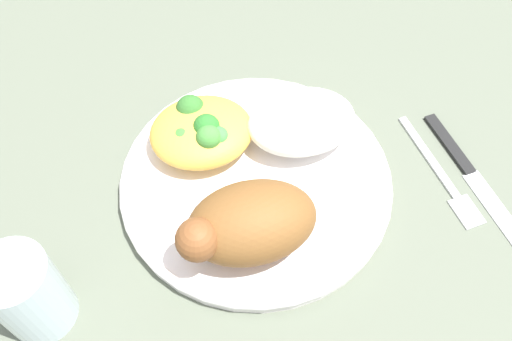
# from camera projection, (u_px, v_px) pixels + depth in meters

# --- Properties ---
(ground_plane) EXTENTS (2.00, 2.00, 0.00)m
(ground_plane) POSITION_uv_depth(u_px,v_px,m) (256.00, 186.00, 0.55)
(ground_plane) COLOR #5D6554
(plate) EXTENTS (0.27, 0.27, 0.02)m
(plate) POSITION_uv_depth(u_px,v_px,m) (256.00, 181.00, 0.54)
(plate) COLOR white
(plate) RESTS_ON ground_plane
(roasted_chicken) EXTENTS (0.12, 0.08, 0.06)m
(roasted_chicken) POSITION_uv_depth(u_px,v_px,m) (247.00, 224.00, 0.47)
(roasted_chicken) COLOR brown
(roasted_chicken) RESTS_ON plate
(rice_pile) EXTENTS (0.11, 0.08, 0.04)m
(rice_pile) POSITION_uv_depth(u_px,v_px,m) (302.00, 121.00, 0.55)
(rice_pile) COLOR white
(rice_pile) RESTS_ON plate
(mac_cheese_with_broccoli) EXTENTS (0.10, 0.09, 0.04)m
(mac_cheese_with_broccoli) POSITION_uv_depth(u_px,v_px,m) (201.00, 131.00, 0.54)
(mac_cheese_with_broccoli) COLOR gold
(mac_cheese_with_broccoli) RESTS_ON plate
(fork) EXTENTS (0.03, 0.14, 0.01)m
(fork) POSITION_uv_depth(u_px,v_px,m) (442.00, 175.00, 0.55)
(fork) COLOR silver
(fork) RESTS_ON ground_plane
(knife) EXTENTS (0.04, 0.19, 0.01)m
(knife) POSITION_uv_depth(u_px,v_px,m) (470.00, 171.00, 0.56)
(knife) COLOR black
(knife) RESTS_ON ground_plane
(water_glass) EXTENTS (0.06, 0.06, 0.09)m
(water_glass) POSITION_uv_depth(u_px,v_px,m) (28.00, 294.00, 0.44)
(water_glass) COLOR silver
(water_glass) RESTS_ON ground_plane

